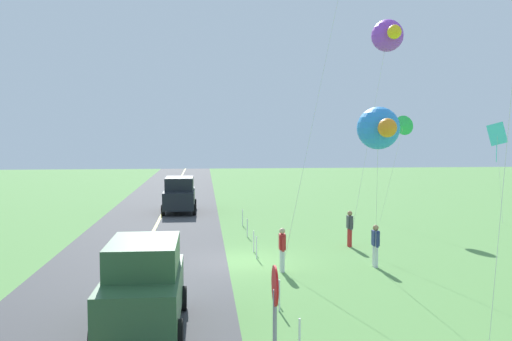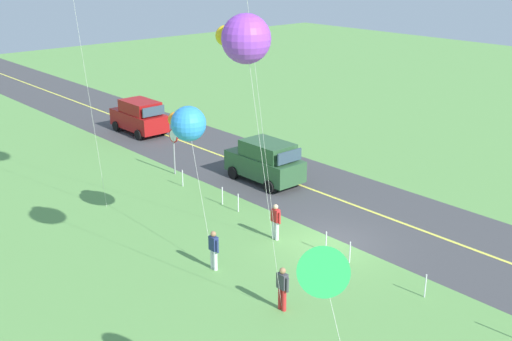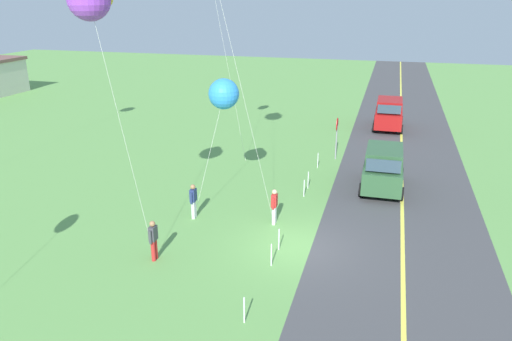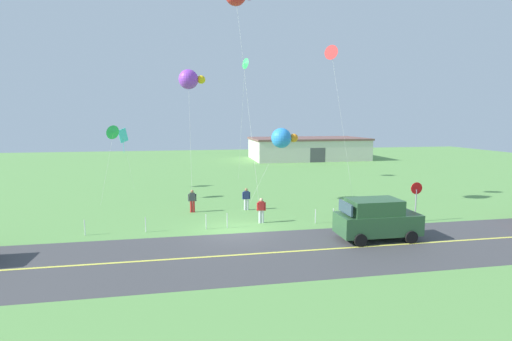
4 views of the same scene
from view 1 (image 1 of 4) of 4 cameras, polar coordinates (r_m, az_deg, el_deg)
ground_plane at (r=22.21m, az=-1.65°, el=-9.40°), size 120.00×120.00×0.10m
asphalt_road at (r=22.31m, az=-12.10°, el=-9.29°), size 120.00×7.00×0.00m
road_centre_stripe at (r=22.31m, az=-12.10°, el=-9.28°), size 120.00×0.16×0.00m
car_suv_foreground at (r=14.93m, az=-11.44°, el=-11.25°), size 4.40×2.12×2.24m
car_parked_west_far at (r=36.14m, az=-7.83°, el=-2.42°), size 4.40×2.12×2.24m
stop_sign at (r=10.70m, az=1.96°, el=-13.63°), size 0.76×0.08×2.56m
person_adult_near at (r=20.44m, az=2.70°, el=-7.94°), size 0.58×0.22×1.60m
person_adult_companion at (r=21.60m, az=12.12°, el=-7.39°), size 0.58×0.22×1.60m
person_child_watcher at (r=25.22m, az=9.56°, el=-5.75°), size 0.58×0.22×1.60m
kite_blue_mid at (r=18.66m, az=12.46°, el=4.26°), size 3.58×1.42×5.90m
kite_yellow_high at (r=25.71m, az=13.33°, el=13.30°), size 1.90×2.31×10.02m
kite_green_far at (r=34.23m, az=23.43°, el=3.31°), size 1.17×0.92×5.71m
kite_pink_drift at (r=31.84m, az=14.83°, el=4.44°), size 1.57×1.43×6.03m
fence_post_0 at (r=30.51m, az=-1.39°, el=-4.85°), size 0.05×0.05×0.90m
fence_post_1 at (r=27.25m, az=-0.90°, el=-5.88°), size 0.05×0.05×0.90m
fence_post_2 at (r=23.85m, az=-0.24°, el=-7.26°), size 0.05×0.05×0.90m
fence_post_3 at (r=22.61m, az=0.05°, el=-7.87°), size 0.05×0.05×0.90m
fence_post_4 at (r=17.24m, az=1.86°, el=-11.56°), size 0.05×0.05×0.90m
fence_post_5 at (r=16.10m, az=2.41°, el=-12.67°), size 0.05×0.05×0.90m
fence_post_6 at (r=13.01m, az=4.48°, el=-16.73°), size 0.05×0.05×0.90m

